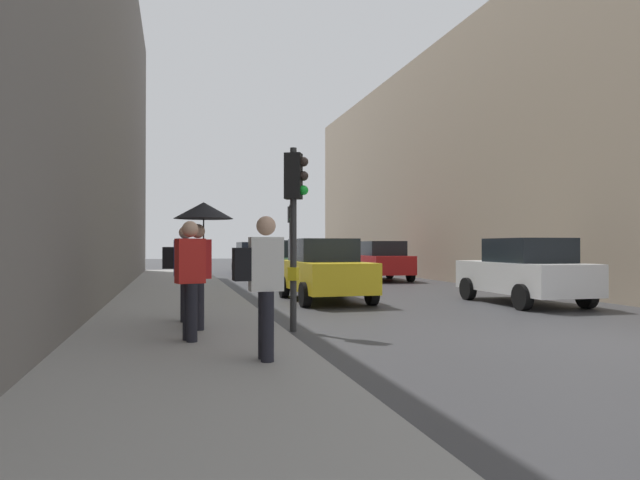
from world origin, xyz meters
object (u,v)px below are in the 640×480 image
car_silver_hatchback (305,256)px  car_green_estate (296,263)px  car_blue_van (253,258)px  pedestrian_in_red_jacket (190,275)px  pedestrian_with_umbrella (202,229)px  traffic_light_far_median (291,227)px  car_white_compact (524,271)px  pedestrian_with_black_backpack (262,278)px  traffic_light_near_right (295,205)px  car_red_sedan (381,261)px  car_yellow_taxi (324,270)px  pedestrian_with_grey_backpack (183,267)px

car_silver_hatchback → car_green_estate: bearing=-104.2°
car_green_estate → car_blue_van: same height
car_silver_hatchback → pedestrian_in_red_jacket: size_ratio=2.41×
pedestrian_with_umbrella → pedestrian_in_red_jacket: 1.37m
traffic_light_far_median → car_white_compact: 15.86m
traffic_light_far_median → pedestrian_with_black_backpack: (-4.82, -21.75, -1.39)m
traffic_light_near_right → car_white_compact: traffic_light_near_right is taller
car_green_estate → car_red_sedan: 5.23m
pedestrian_with_umbrella → pedestrian_with_black_backpack: bearing=-78.0°
traffic_light_far_median → car_red_sedan: (3.16, -4.86, -1.67)m
car_blue_van → car_silver_hatchback: bearing=48.2°
car_green_estate → traffic_light_far_median: bearing=80.0°
pedestrian_with_black_backpack → pedestrian_with_umbrella: bearing=102.0°
traffic_light_far_median → car_yellow_taxi: 13.50m
pedestrian_with_grey_backpack → pedestrian_in_red_jacket: bearing=-88.2°
car_blue_van → pedestrian_with_black_backpack: pedestrian_with_black_backpack is taller
car_silver_hatchback → car_blue_van: bearing=-131.8°
car_silver_hatchback → traffic_light_near_right: bearing=-103.4°
traffic_light_near_right → pedestrian_in_red_jacket: bearing=-141.1°
pedestrian_with_black_backpack → traffic_light_near_right: bearing=71.2°
pedestrian_with_black_backpack → pedestrian_with_grey_backpack: size_ratio=1.00×
traffic_light_near_right → car_green_estate: (2.41, 11.02, -1.44)m
traffic_light_far_median → traffic_light_near_right: bearing=-101.4°
car_silver_hatchback → pedestrian_with_grey_backpack: (-8.32, -25.94, 0.29)m
car_blue_van → pedestrian_with_grey_backpack: pedestrian_with_grey_backpack is taller
pedestrian_with_umbrella → pedestrian_with_black_backpack: size_ratio=1.21×
traffic_light_near_right → pedestrian_with_black_backpack: 3.56m
car_green_estate → pedestrian_with_grey_backpack: size_ratio=2.44×
car_yellow_taxi → car_white_compact: size_ratio=0.99×
car_white_compact → pedestrian_with_grey_backpack: 9.25m
car_white_compact → pedestrian_with_black_backpack: (-8.03, -6.31, 0.29)m
traffic_light_near_right → pedestrian_with_grey_backpack: (-1.97, 0.68, -1.15)m
traffic_light_near_right → pedestrian_with_umbrella: size_ratio=1.57×
pedestrian_with_black_backpack → pedestrian_in_red_jacket: 1.85m
traffic_light_near_right → car_silver_hatchback: traffic_light_near_right is taller
pedestrian_in_red_jacket → car_green_estate: bearing=71.1°
traffic_light_far_median → pedestrian_with_grey_backpack: traffic_light_far_median is taller
car_blue_van → car_red_sedan: 9.56m
car_white_compact → pedestrian_in_red_jacket: 10.00m
traffic_light_far_median → pedestrian_with_black_backpack: size_ratio=2.09×
car_blue_van → car_red_sedan: bearing=-61.1°
car_white_compact → car_blue_van: bearing=103.8°
car_green_estate → car_blue_van: bearing=90.7°
car_red_sedan → car_silver_hatchback: bearing=92.4°
car_blue_van → car_red_sedan: same height
car_green_estate → car_blue_van: 11.05m
car_yellow_taxi → pedestrian_with_umbrella: 6.80m
traffic_light_near_right → pedestrian_with_grey_backpack: 2.39m
car_white_compact → car_green_estate: bearing=119.9°
car_red_sedan → pedestrian_in_red_jacket: size_ratio=2.41×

